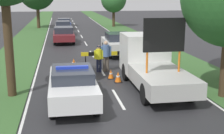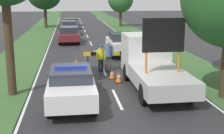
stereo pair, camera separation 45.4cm
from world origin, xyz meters
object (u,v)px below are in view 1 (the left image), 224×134
pedestrian_civilian (106,54)px  queued_car_hatch_blue (64,23)px  traffic_cone_near_truck (74,64)px  traffic_cone_near_police (111,74)px  road_barrier (103,55)px  work_truck (151,62)px  queued_car_wagon_maroon (64,35)px  police_officer (99,56)px  queued_car_suv_grey (63,28)px  police_car (72,84)px  queued_car_van_white (118,43)px  traffic_cone_centre_front (118,77)px  traffic_cone_behind_barrier (153,66)px

pedestrian_civilian → queued_car_hatch_blue: size_ratio=0.43×
pedestrian_civilian → traffic_cone_near_truck: bearing=140.7°
pedestrian_civilian → traffic_cone_near_police: 1.85m
road_barrier → pedestrian_civilian: bearing=-82.7°
work_truck → queued_car_wagon_maroon: 15.88m
work_truck → queued_car_hatch_blue: bearing=-83.5°
police_officer → queued_car_suv_grey: queued_car_suv_grey is taller
police_car → traffic_cone_near_police: police_car is taller
queued_car_wagon_maroon → queued_car_hatch_blue: 12.42m
traffic_cone_near_truck → queued_car_suv_grey: bearing=91.2°
traffic_cone_near_truck → queued_car_van_white: queued_car_van_white is taller
traffic_cone_centre_front → pedestrian_civilian: bearing=96.3°
police_car → queued_car_van_white: 11.04m
road_barrier → traffic_cone_behind_barrier: size_ratio=5.04×
queued_car_wagon_maroon → traffic_cone_near_truck: bearing=92.0°
pedestrian_civilian → traffic_cone_behind_barrier: 2.94m
work_truck → traffic_cone_near_truck: size_ratio=9.39×
police_officer → traffic_cone_behind_barrier: (3.24, -0.14, -0.66)m
traffic_cone_behind_barrier → traffic_cone_near_truck: bearing=166.4°
police_car → pedestrian_civilian: bearing=67.6°
traffic_cone_behind_barrier → queued_car_van_white: (-1.16, 5.24, 0.61)m
police_car → pedestrian_civilian: (2.18, 5.28, 0.24)m
pedestrian_civilian → queued_car_suv_grey: 18.31m
road_barrier → traffic_cone_behind_barrier: bearing=-15.9°
traffic_cone_near_truck → traffic_cone_behind_barrier: (4.65, -1.12, -0.06)m
police_officer → traffic_cone_centre_front: size_ratio=2.80×
queued_car_van_white → police_car: bearing=69.7°
queued_car_van_white → road_barrier: bearing=68.0°
queued_car_van_white → work_truck: bearing=90.4°
traffic_cone_centre_front → traffic_cone_near_truck: traffic_cone_near_truck is taller
police_car → work_truck: size_ratio=0.81×
traffic_cone_near_police → police_car: bearing=-121.2°
road_barrier → traffic_cone_near_truck: size_ratio=4.09×
traffic_cone_near_truck → queued_car_hatch_blue: bearing=90.4°
work_truck → police_officer: work_truck is taller
traffic_cone_near_truck → police_car: bearing=-93.2°
police_officer → queued_car_van_white: queued_car_van_white is taller
road_barrier → queued_car_suv_grey: (-2.13, 17.37, -0.03)m
road_barrier → queued_car_wagon_maroon: bearing=103.8°
police_officer → traffic_cone_behind_barrier: bearing=176.4°
police_car → pedestrian_civilian: 5.72m
pedestrian_civilian → queued_car_hatch_blue: bearing=82.7°
traffic_cone_near_truck → queued_car_suv_grey: (-0.36, 17.23, 0.50)m
work_truck → queued_car_suv_grey: (-3.91, 21.49, -0.36)m
road_barrier → queued_car_hatch_blue: queued_car_hatch_blue is taller
work_truck → queued_car_suv_grey: work_truck is taller
queued_car_hatch_blue → road_barrier: bearing=94.6°
queued_car_wagon_maroon → police_car: bearing=90.2°
work_truck → queued_car_hatch_blue: work_truck is taller
traffic_cone_near_police → queued_car_wagon_maroon: queued_car_wagon_maroon is taller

